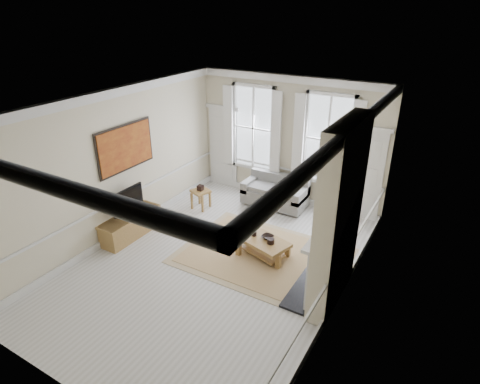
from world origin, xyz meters
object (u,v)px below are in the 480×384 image
Objects in this scene: coffee_table at (263,243)px; sofa at (276,193)px; side_table at (201,194)px; tv_stand at (131,226)px.

sofa is at bearing 125.37° from coffee_table.
sofa is 3.09× the size of side_table.
coffee_table is (2.48, -1.19, -0.08)m from side_table.
sofa is 1.11× the size of tv_stand.
tv_stand is (-3.07, -0.81, -0.06)m from coffee_table.
side_table is at bearing 170.28° from coffee_table.
side_table is 2.75m from coffee_table.
sofa is at bearing 35.43° from side_table.
coffee_table is at bearing -70.54° from sofa.
coffee_table is (0.83, -2.36, -0.01)m from sofa.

